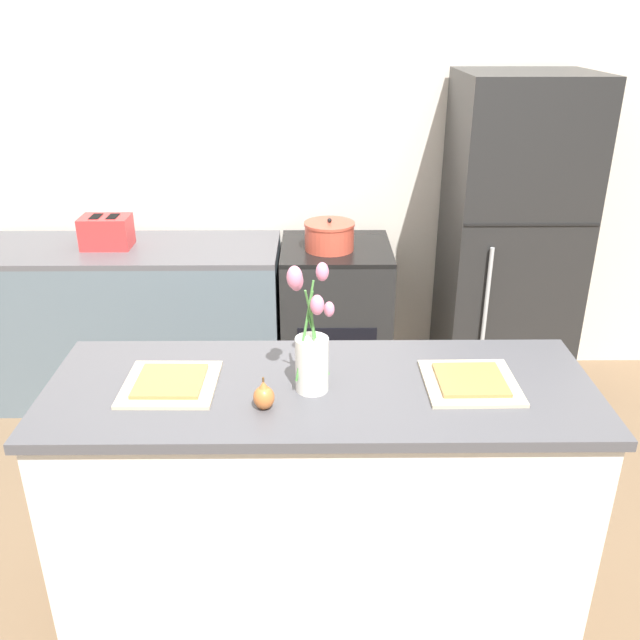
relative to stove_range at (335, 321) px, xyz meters
name	(u,v)px	position (x,y,z in m)	size (l,w,h in m)	color
ground_plane	(321,600)	(-0.10, -1.60, -0.45)	(10.00, 10.00, 0.00)	brown
back_wall	(317,150)	(-0.10, 0.40, 0.90)	(5.20, 0.08, 2.70)	silver
kitchen_island	(321,501)	(-0.10, -1.60, 0.03)	(1.80, 0.66, 0.96)	silver
back_counter	(133,322)	(-1.16, 0.00, 0.00)	(1.68, 0.60, 0.90)	slate
stove_range	(335,321)	(0.00, 0.00, 0.00)	(0.60, 0.61, 0.90)	black
refrigerator	(509,246)	(0.95, 0.00, 0.45)	(0.68, 0.67, 1.80)	black
flower_vase	(311,348)	(-0.13, -1.63, 0.65)	(0.14, 0.15, 0.44)	silver
pear_figurine	(264,396)	(-0.28, -1.74, 0.55)	(0.07, 0.07, 0.11)	#C66B33
plate_setting_left	(170,384)	(-0.59, -1.60, 0.52)	(0.30, 0.30, 0.02)	beige
plate_setting_right	(471,382)	(0.39, -1.60, 0.52)	(0.30, 0.30, 0.02)	beige
toaster	(106,232)	(-1.24, 0.00, 0.54)	(0.28, 0.18, 0.17)	red
cooking_pot	(329,236)	(-0.04, -0.05, 0.53)	(0.27, 0.27, 0.17)	#CC4C38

